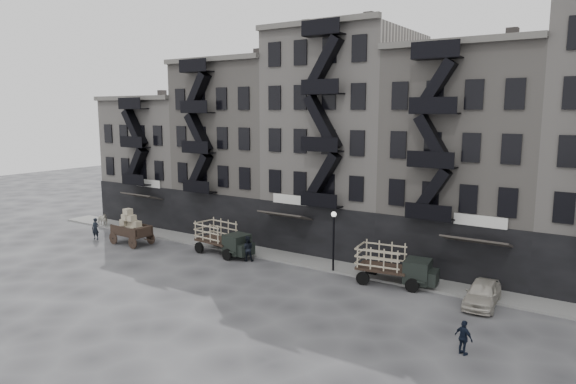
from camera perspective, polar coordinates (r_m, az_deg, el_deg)
The scene contains 15 objects.
ground at distance 35.31m, azimuth -1.37°, elevation -9.19°, with size 140.00×140.00×0.00m, color #38383A.
sidewalk at distance 38.28m, azimuth 1.88°, elevation -7.61°, with size 55.00×2.50×0.15m, color slate.
building_west at distance 54.37m, azimuth -12.84°, elevation 3.50°, with size 10.00×11.35×13.20m.
building_midwest at distance 47.52m, azimuth -4.51°, elevation 4.74°, with size 10.00×11.35×16.20m.
building_center at distance 42.04m, azimuth 6.32°, elevation 5.52°, with size 10.00×11.35×18.20m.
building_mideast at distance 38.58m, azimuth 19.62°, elevation 3.25°, with size 10.00×11.35×16.20m.
lamp_post at distance 35.16m, azimuth 5.09°, elevation -4.58°, with size 0.36×0.36×4.28m.
horse at distance 52.16m, azimuth -20.00°, elevation -2.94°, with size 0.77×1.68×1.42m, color #BBB7AB.
wagon at distance 44.68m, azimuth -17.10°, elevation -3.41°, with size 3.64×2.07×3.01m.
stake_truck_west at distance 40.05m, azimuth -7.20°, elevation -4.90°, with size 5.20×2.54×2.53m.
stake_truck_east at distance 33.72m, azimuth 11.73°, elevation -7.69°, with size 5.23×2.63×2.53m.
car_east at distance 31.89m, azimuth 20.79°, elevation -10.47°, with size 1.69×4.19×1.43m, color #AFA99D.
pedestrian_west at distance 47.43m, azimuth -20.60°, elevation -3.85°, with size 0.68×0.45×1.87m, color black.
pedestrian_mid at distance 38.22m, azimuth -4.55°, elevation -6.29°, with size 0.93×0.72×1.91m, color black.
policeman at distance 25.56m, azimuth 18.94°, elevation -15.07°, with size 0.96×0.40×1.63m, color black.
Camera 1 is at (19.24, -27.47, 11.05)m, focal length 32.00 mm.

